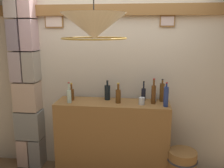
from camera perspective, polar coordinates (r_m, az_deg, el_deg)
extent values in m
cube|color=beige|center=(3.43, 0.72, 1.04)|extent=(3.71, 0.08, 2.57)
cube|color=olive|center=(3.31, 0.65, 16.68)|extent=(3.71, 0.10, 0.14)
cube|color=olive|center=(3.50, -13.14, 13.81)|extent=(0.25, 0.03, 0.17)
cube|color=beige|center=(3.48, -13.23, 13.82)|extent=(0.22, 0.01, 0.14)
cube|color=olive|center=(3.30, 12.59, 13.94)|extent=(0.19, 0.03, 0.14)
cube|color=beige|center=(3.29, 12.62, 13.94)|extent=(0.16, 0.01, 0.11)
cube|color=beige|center=(4.02, -19.03, -14.10)|extent=(0.17, 0.30, 0.40)
cube|color=gray|center=(3.95, -16.53, -14.44)|extent=(0.17, 0.30, 0.40)
cube|color=gray|center=(3.82, -18.21, -8.63)|extent=(0.36, 0.30, 0.40)
cube|color=#CBAF98|center=(3.69, -18.65, -2.53)|extent=(0.33, 0.30, 0.40)
cube|color=#AF9FA3|center=(3.66, -20.42, 3.90)|extent=(0.17, 0.30, 0.40)
cube|color=#A39D92|center=(3.57, -17.78, 3.91)|extent=(0.16, 0.30, 0.40)
cube|color=gray|center=(3.62, -20.93, 10.47)|extent=(0.16, 0.30, 0.40)
cube|color=#C6A6AF|center=(3.54, -18.23, 10.64)|extent=(0.16, 0.30, 0.40)
cube|color=#C0B2AD|center=(3.64, -21.46, 17.08)|extent=(0.17, 0.30, 0.40)
cube|color=beige|center=(3.56, -18.71, 17.40)|extent=(0.16, 0.30, 0.40)
cube|color=olive|center=(3.38, 0.11, -12.71)|extent=(1.46, 0.43, 1.05)
cylinder|color=#5E3412|center=(3.31, -9.25, -2.44)|extent=(0.06, 0.06, 0.15)
cylinder|color=#5E3412|center=(3.29, -9.32, -0.60)|extent=(0.02, 0.02, 0.07)
cylinder|color=#B7932D|center=(3.28, -9.35, 0.12)|extent=(0.03, 0.03, 0.01)
cylinder|color=#5E3515|center=(3.15, 9.51, -2.45)|extent=(0.06, 0.06, 0.23)
cylinder|color=#5E3515|center=(3.11, 9.61, 0.32)|extent=(0.02, 0.02, 0.08)
cylinder|color=maroon|center=(3.10, 9.64, 1.15)|extent=(0.03, 0.03, 0.01)
cylinder|color=brown|center=(3.14, 1.44, -2.86)|extent=(0.07, 0.07, 0.17)
cylinder|color=brown|center=(3.11, 1.45, -0.67)|extent=(0.03, 0.03, 0.08)
cylinder|color=#B7932D|center=(3.10, 1.45, 0.12)|extent=(0.03, 0.03, 0.01)
cylinder|color=navy|center=(3.06, 12.31, -2.90)|extent=(0.06, 0.06, 0.24)
cylinder|color=navy|center=(3.02, 12.43, -0.27)|extent=(0.02, 0.02, 0.04)
cylinder|color=maroon|center=(3.02, 12.46, 0.26)|extent=(0.02, 0.02, 0.01)
cylinder|color=#5B3915|center=(3.27, 11.42, -1.94)|extent=(0.06, 0.06, 0.24)
cylinder|color=#5B3915|center=(3.23, 11.53, 0.50)|extent=(0.02, 0.02, 0.05)
cylinder|color=black|center=(3.23, 11.55, 1.02)|extent=(0.03, 0.03, 0.01)
cylinder|color=black|center=(3.29, -1.07, -1.97)|extent=(0.08, 0.08, 0.19)
cylinder|color=black|center=(3.26, -1.08, 0.14)|extent=(0.02, 0.02, 0.05)
cylinder|color=black|center=(3.25, -1.08, 0.72)|extent=(0.03, 0.03, 0.01)
cylinder|color=silver|center=(3.20, -9.81, -2.82)|extent=(0.05, 0.05, 0.17)
cylinder|color=silver|center=(3.17, -9.89, -0.60)|extent=(0.02, 0.02, 0.09)
cylinder|color=maroon|center=(3.16, -9.93, 0.27)|extent=(0.02, 0.02, 0.01)
cylinder|color=black|center=(3.28, 7.24, -2.43)|extent=(0.06, 0.06, 0.16)
cylinder|color=black|center=(3.25, 7.30, -0.32)|extent=(0.02, 0.02, 0.09)
cylinder|color=black|center=(3.24, 7.33, 0.54)|extent=(0.02, 0.02, 0.01)
cylinder|color=silver|center=(3.11, 6.84, -3.90)|extent=(0.07, 0.07, 0.09)
cylinder|color=silver|center=(3.29, 9.60, -2.97)|extent=(0.07, 0.07, 0.10)
cone|color=#EFE5C6|center=(2.39, -4.17, 13.16)|extent=(0.62, 0.62, 0.24)
torus|color=#AD8433|center=(2.39, -4.13, 10.43)|extent=(0.62, 0.62, 0.02)
torus|color=#333338|center=(3.27, 15.86, -16.43)|extent=(0.37, 0.37, 0.02)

